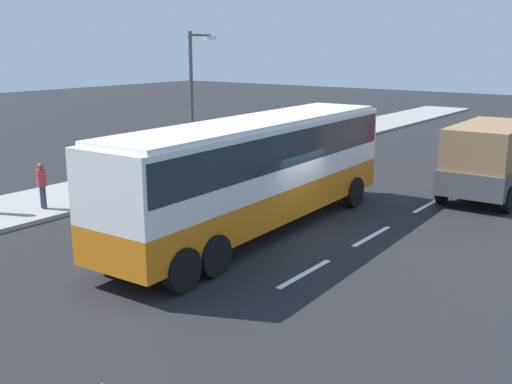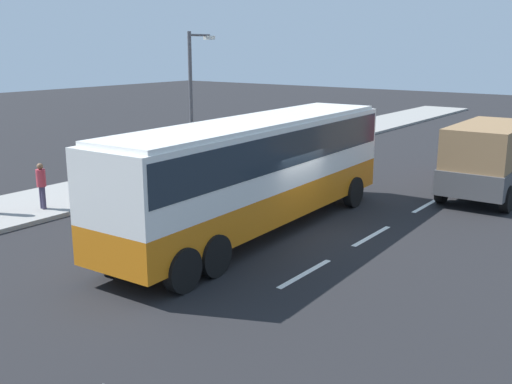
{
  "view_description": "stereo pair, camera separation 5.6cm",
  "coord_description": "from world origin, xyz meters",
  "px_view_note": "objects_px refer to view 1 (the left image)",
  "views": [
    {
      "loc": [
        -15.03,
        -9.77,
        5.67
      ],
      "look_at": [
        -1.44,
        0.35,
        1.51
      ],
      "focal_mm": 41.92,
      "sensor_mm": 36.0,
      "label": 1
    },
    {
      "loc": [
        -15.07,
        -9.73,
        5.67
      ],
      "look_at": [
        -1.44,
        0.35,
        1.51
      ],
      "focal_mm": 41.92,
      "sensor_mm": 36.0,
      "label": 2
    }
  ],
  "objects_px": {
    "coach_bus": "(257,164)",
    "cargo_truck": "(496,155)",
    "street_lamp": "(194,93)",
    "pedestrian_at_crossing": "(42,183)"
  },
  "relations": [
    {
      "from": "cargo_truck",
      "to": "street_lamp",
      "type": "height_order",
      "value": "street_lamp"
    },
    {
      "from": "cargo_truck",
      "to": "street_lamp",
      "type": "relative_size",
      "value": 1.22
    },
    {
      "from": "coach_bus",
      "to": "cargo_truck",
      "type": "relative_size",
      "value": 1.64
    },
    {
      "from": "street_lamp",
      "to": "coach_bus",
      "type": "bearing_deg",
      "value": -124.73
    },
    {
      "from": "coach_bus",
      "to": "street_lamp",
      "type": "height_order",
      "value": "street_lamp"
    },
    {
      "from": "cargo_truck",
      "to": "street_lamp",
      "type": "distance_m",
      "value": 12.51
    },
    {
      "from": "coach_bus",
      "to": "cargo_truck",
      "type": "distance_m",
      "value": 10.57
    },
    {
      "from": "pedestrian_at_crossing",
      "to": "coach_bus",
      "type": "bearing_deg",
      "value": -60.52
    },
    {
      "from": "cargo_truck",
      "to": "pedestrian_at_crossing",
      "type": "relative_size",
      "value": 4.61
    },
    {
      "from": "cargo_truck",
      "to": "pedestrian_at_crossing",
      "type": "height_order",
      "value": "cargo_truck"
    }
  ]
}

